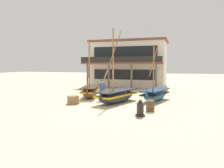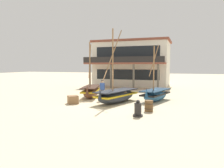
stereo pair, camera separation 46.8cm
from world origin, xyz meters
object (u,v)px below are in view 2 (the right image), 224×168
fishing_boat_near_left (155,95)px  harbor_building_main (132,63)px  wooden_barrel (149,106)px  fishing_boat_far_right (91,91)px  fisherman_by_hull (102,90)px  cargo_crate (73,100)px  fishing_boat_centre_large (117,95)px  capstan_winch (138,110)px

fishing_boat_near_left → harbor_building_main: harbor_building_main is taller
wooden_barrel → harbor_building_main: bearing=107.7°
fishing_boat_far_right → fisherman_by_hull: size_ratio=2.89×
fisherman_by_hull → harbor_building_main: harbor_building_main is taller
fishing_boat_far_right → cargo_crate: (0.03, -3.21, -0.27)m
fishing_boat_near_left → fishing_boat_far_right: fishing_boat_far_right is taller
fishing_boat_centre_large → wooden_barrel: size_ratio=7.98×
fishing_boat_near_left → cargo_crate: (-5.68, -3.24, -0.23)m
cargo_crate → harbor_building_main: size_ratio=0.07×
fishing_boat_far_right → harbor_building_main: (0.61, 12.42, 2.60)m
fishing_boat_centre_large → capstan_winch: 4.47m
wooden_barrel → cargo_crate: size_ratio=0.98×
fishing_boat_far_right → harbor_building_main: 12.71m
fishing_boat_centre_large → harbor_building_main: 14.55m
capstan_winch → wooden_barrel: 1.50m
fishing_boat_near_left → cargo_crate: fishing_boat_near_left is taller
fishing_boat_near_left → harbor_building_main: size_ratio=0.42×
fishing_boat_near_left → wooden_barrel: (0.14, -3.97, -0.18)m
fisherman_by_hull → cargo_crate: 2.65m
fishing_boat_far_right → capstan_winch: (5.47, -5.41, -0.19)m
cargo_crate → wooden_barrel: bearing=-7.2°
wooden_barrel → cargo_crate: bearing=172.8°
fishing_boat_centre_large → wooden_barrel: fishing_boat_centre_large is taller
fishing_boat_near_left → capstan_winch: size_ratio=4.75×
fishing_boat_centre_large → wooden_barrel: (2.86, -2.25, -0.21)m
wooden_barrel → cargo_crate: wooden_barrel is taller
fishing_boat_near_left → fishing_boat_far_right: bearing=-179.8°
fishing_boat_near_left → wooden_barrel: bearing=-88.0°
capstan_winch → harbor_building_main: bearing=105.2°
fishing_boat_far_right → capstan_winch: bearing=-44.6°
wooden_barrel → fishing_boat_far_right: bearing=145.9°
fishing_boat_centre_large → wooden_barrel: 3.64m
fishing_boat_near_left → capstan_winch: fishing_boat_near_left is taller
wooden_barrel → harbor_building_main: harbor_building_main is taller
capstan_winch → harbor_building_main: size_ratio=0.09×
cargo_crate → fishing_boat_far_right: bearing=90.5°
fishing_boat_near_left → harbor_building_main: (-5.09, 12.40, 2.64)m
fishing_boat_near_left → fishing_boat_centre_large: bearing=-147.6°
capstan_winch → fishing_boat_near_left: bearing=87.5°
fishing_boat_centre_large → fisherman_by_hull: (-1.43, 0.58, 0.28)m
fisherman_by_hull → capstan_winch: size_ratio=1.79×
fishing_boat_far_right → cargo_crate: 3.23m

